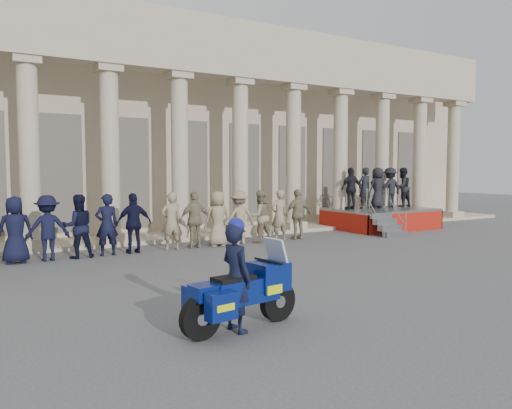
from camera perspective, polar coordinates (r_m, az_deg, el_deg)
name	(u,v)px	position (r m, az deg, el deg)	size (l,w,h in m)	color
ground	(259,287)	(11.61, 0.35, -9.37)	(90.00, 90.00, 0.00)	#4E4E51
building	(101,131)	(25.19, -17.32, 8.01)	(40.00, 12.50, 9.00)	tan
officer_rank	(41,228)	(15.91, -23.37, -2.52)	(18.84, 0.73, 1.94)	black
reviewing_stand	(382,195)	(23.66, 14.18, 1.08)	(4.54, 4.29, 2.79)	gray
motorcycle	(242,292)	(8.48, -1.57, -9.93)	(2.32, 1.04, 1.49)	black
rider	(236,275)	(8.33, -2.27, -8.09)	(0.52, 0.72, 1.90)	black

